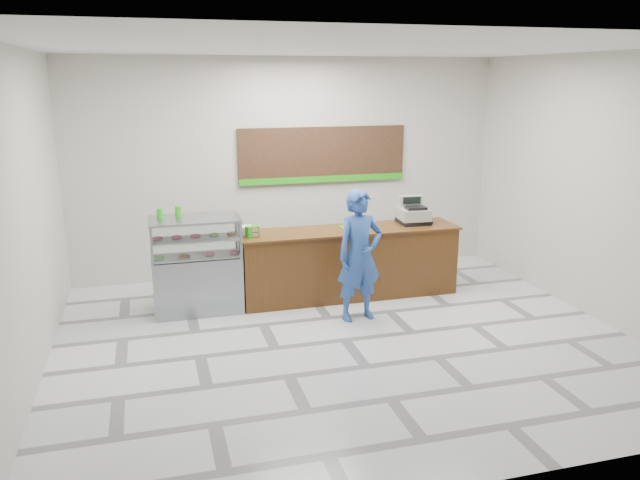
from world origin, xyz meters
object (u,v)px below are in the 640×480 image
object	(u,v)px
sales_counter	(349,263)
customer	(360,255)
serving_tray	(354,227)
cash_register	(413,213)
display_case	(196,264)

from	to	relation	value
sales_counter	customer	bearing A→B (deg)	-99.48
sales_counter	serving_tray	xyz separation A→B (m)	(0.08, 0.05, 0.52)
serving_tray	customer	size ratio (longest dim) A/B	0.21
cash_register	customer	xyz separation A→B (m)	(-1.19, -0.99, -0.30)
display_case	sales_counter	bearing A→B (deg)	0.00
sales_counter	display_case	bearing A→B (deg)	-180.00
cash_register	serving_tray	size ratio (longest dim) A/B	1.26
sales_counter	display_case	distance (m)	2.23
display_case	customer	xyz separation A→B (m)	(2.07, -0.89, 0.21)
cash_register	customer	distance (m)	1.57
sales_counter	serving_tray	size ratio (longest dim) A/B	8.60
display_case	cash_register	distance (m)	3.30
sales_counter	serving_tray	distance (m)	0.53
sales_counter	cash_register	xyz separation A→B (m)	(1.04, 0.09, 0.66)
sales_counter	serving_tray	world-z (taller)	serving_tray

